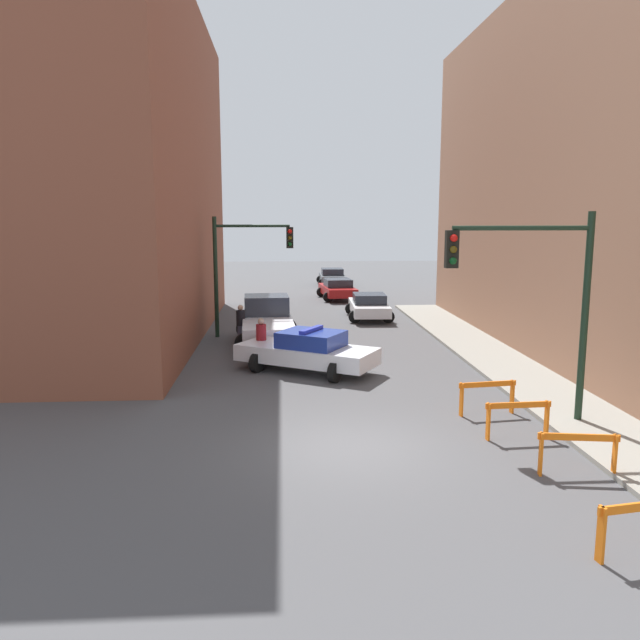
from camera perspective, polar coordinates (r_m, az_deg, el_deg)
The scene contains 15 objects.
ground_plane at distance 14.53m, azimuth 2.98°, elevation -11.50°, with size 120.00×120.00×0.00m, color #4C4C4F.
sidewalk_right at distance 16.39m, azimuth 25.40°, elevation -9.75°, with size 2.40×44.00×0.12m.
building_corner_left at distance 29.45m, azimuth -24.87°, elevation 12.16°, with size 14.00×20.00×14.06m.
traffic_light_near at distance 16.13m, azimuth 19.52°, elevation 2.98°, with size 3.64×0.35×5.20m.
traffic_light_far at distance 27.11m, azimuth -7.23°, elevation 5.56°, with size 3.44×0.35×5.20m.
police_car at distance 21.03m, azimuth -1.13°, elevation -2.83°, with size 4.99×3.98×1.52m.
white_truck at distance 25.77m, azimuth -4.84°, elevation -0.17°, with size 2.82×5.49×1.90m.
parked_car_near at distance 32.08m, azimuth 4.50°, elevation 1.31°, with size 2.39×4.37×1.31m.
parked_car_mid at distance 39.61m, azimuth 1.62°, elevation 2.88°, with size 2.53×4.45×1.31m.
parked_car_far at distance 47.67m, azimuth 1.12°, elevation 3.99°, with size 2.30×4.32×1.31m.
pedestrian_crossing at distance 22.16m, azimuth -5.39°, elevation -1.88°, with size 0.49×0.49×1.66m.
pedestrian_corner at distance 25.57m, azimuth -7.26°, elevation -0.39°, with size 0.46×0.46×1.66m.
barrier_mid at distance 13.77m, azimuth 22.52°, elevation -10.70°, with size 1.59×0.38×0.90m.
barrier_back at distance 15.51m, azimuth 17.65°, elevation -8.17°, with size 1.60×0.25×0.90m.
barrier_corner at distance 17.13m, azimuth 15.05°, elevation -6.38°, with size 1.59×0.35×0.90m.
Camera 1 is at (-1.58, -13.48, 5.19)m, focal length 35.00 mm.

